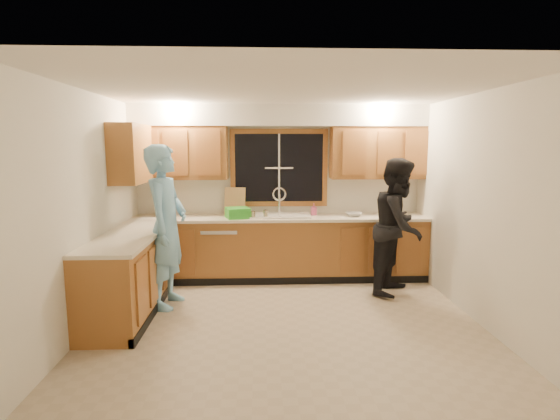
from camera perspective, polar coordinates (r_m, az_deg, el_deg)
The scene contains 26 objects.
floor at distance 4.98m, azimuth 0.83°, elevation -14.34°, with size 4.20×4.20×0.00m, color #B6A48C.
ceiling at distance 4.63m, azimuth 0.90°, elevation 15.51°, with size 4.20×4.20×0.00m, color white.
wall_back at distance 6.53m, azimuth -0.13°, elevation 2.45°, with size 4.20×4.20×0.00m, color silver.
wall_left at distance 4.98m, azimuth -24.01°, elevation -0.13°, with size 3.80×3.80×0.00m, color silver.
wall_right at distance 5.21m, azimuth 24.59°, elevation 0.17°, with size 3.80×3.80×0.00m, color silver.
base_cabinets_back at distance 6.37m, azimuth -0.01°, elevation -5.10°, with size 4.20×0.60×0.88m, color #9D622D.
base_cabinets_left at distance 5.38m, azimuth -19.12°, elevation -8.12°, with size 0.60×1.90×0.88m, color #9D622D.
countertop_back at distance 6.26m, azimuth -0.00°, elevation -1.04°, with size 4.20×0.63×0.04m, color beige.
countertop_left at distance 5.27m, azimuth -19.20°, elevation -3.32°, with size 0.63×1.90×0.04m, color beige.
upper_cabinets_left at distance 6.43m, azimuth -12.97°, elevation 7.28°, with size 1.35×0.33×0.75m, color #9D622D.
upper_cabinets_right at distance 6.55m, azimuth 12.60°, elevation 7.30°, with size 1.35×0.33×0.75m, color #9D622D.
upper_cabinets_return at distance 5.95m, azimuth -18.91°, elevation 6.97°, with size 0.33×0.90×0.75m, color #9D622D.
soffit at distance 6.33m, azimuth -0.06°, elevation 12.23°, with size 4.20×0.35×0.30m, color silver.
window_frame at distance 6.49m, azimuth -0.12°, elevation 5.51°, with size 1.44×0.03×1.14m.
sink at distance 6.29m, azimuth -0.01°, elevation -1.33°, with size 0.86×0.52×0.57m.
dishwasher at distance 6.39m, azimuth -7.68°, elevation -5.42°, with size 0.60×0.56×0.82m, color white.
stove at distance 4.86m, azimuth -21.05°, elevation -9.88°, with size 0.58×0.75×0.90m, color white.
man at distance 5.37m, azimuth -14.63°, elevation -2.11°, with size 0.71×0.47×1.94m, color #77B6E1.
woman at distance 5.89m, azimuth 15.23°, elevation -2.08°, with size 0.86×0.67×1.77m, color black.
knife_block at distance 6.45m, azimuth -15.36°, elevation 0.21°, with size 0.13×0.11×0.24m, color #9B5D2A.
cutting_board at distance 6.40m, azimuth -5.92°, elevation 1.14°, with size 0.30×0.02×0.41m, color tan.
dish_crate at distance 6.16m, azimuth -5.56°, elevation -0.37°, with size 0.31×0.29×0.15m, color green.
soap_bottle at distance 6.40m, azimuth 4.43°, elevation 0.11°, with size 0.08×0.08×0.17m, color #D35083.
bowl at distance 6.37m, azimuth 9.61°, elevation -0.55°, with size 0.23×0.23×0.06m, color silver.
can_left at distance 6.05m, azimuth -3.51°, elevation -0.68°, with size 0.06×0.06×0.11m, color #B9AF8E.
can_right at distance 6.08m, azimuth -1.88°, elevation -0.57°, with size 0.07×0.07×0.12m, color #B9AF8E.
Camera 1 is at (-0.27, -4.59, 1.92)m, focal length 28.00 mm.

